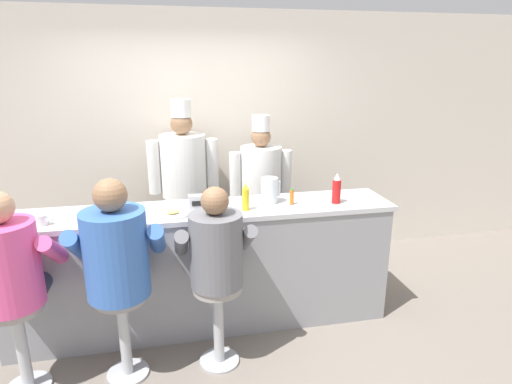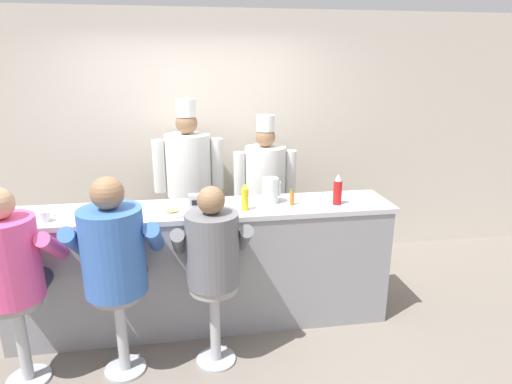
# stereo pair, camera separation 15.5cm
# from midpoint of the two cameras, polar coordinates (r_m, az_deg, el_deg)

# --- Properties ---
(ground_plane) EXTENTS (20.00, 20.00, 0.00)m
(ground_plane) POSITION_cam_midpoint_polar(r_m,az_deg,el_deg) (3.70, -5.24, -19.01)
(ground_plane) COLOR slate
(wall_back) EXTENTS (10.00, 0.06, 2.70)m
(wall_back) POSITION_cam_midpoint_polar(r_m,az_deg,el_deg) (4.70, -7.07, 6.69)
(wall_back) COLOR beige
(wall_back) RESTS_ON ground_plane
(diner_counter) EXTENTS (3.15, 0.56, 1.04)m
(diner_counter) POSITION_cam_midpoint_polar(r_m,az_deg,el_deg) (3.67, -5.77, -9.82)
(diner_counter) COLOR gray
(diner_counter) RESTS_ON ground_plane
(ketchup_bottle_red) EXTENTS (0.07, 0.07, 0.26)m
(ketchup_bottle_red) POSITION_cam_midpoint_polar(r_m,az_deg,el_deg) (3.58, 12.05, 0.22)
(ketchup_bottle_red) COLOR red
(ketchup_bottle_red) RESTS_ON diner_counter
(mustard_bottle_yellow) EXTENTS (0.06, 0.06, 0.22)m
(mustard_bottle_yellow) POSITION_cam_midpoint_polar(r_m,az_deg,el_deg) (3.36, -0.15, -0.76)
(mustard_bottle_yellow) COLOR yellow
(mustard_bottle_yellow) RESTS_ON diner_counter
(hot_sauce_bottle_orange) EXTENTS (0.03, 0.03, 0.13)m
(hot_sauce_bottle_orange) POSITION_cam_midpoint_polar(r_m,az_deg,el_deg) (3.52, 6.10, -0.74)
(hot_sauce_bottle_orange) COLOR orange
(hot_sauce_bottle_orange) RESTS_ON diner_counter
(water_pitcher_clear) EXTENTS (0.16, 0.14, 0.22)m
(water_pitcher_clear) POSITION_cam_midpoint_polar(r_m,az_deg,el_deg) (3.54, 3.16, 0.20)
(water_pitcher_clear) COLOR silver
(water_pitcher_clear) RESTS_ON diner_counter
(breakfast_plate) EXTENTS (0.23, 0.23, 0.05)m
(breakfast_plate) POSITION_cam_midpoint_polar(r_m,az_deg,el_deg) (3.34, -9.80, -2.74)
(breakfast_plate) COLOR white
(breakfast_plate) RESTS_ON diner_counter
(cereal_bowl) EXTENTS (0.14, 0.14, 0.06)m
(cereal_bowl) POSITION_cam_midpoint_polar(r_m,az_deg,el_deg) (3.27, -4.25, -2.67)
(cereal_bowl) COLOR white
(cereal_bowl) RESTS_ON diner_counter
(coffee_mug_white) EXTENTS (0.12, 0.08, 0.08)m
(coffee_mug_white) POSITION_cam_midpoint_polar(r_m,az_deg,el_deg) (3.46, -25.25, -3.00)
(coffee_mug_white) COLOR white
(coffee_mug_white) RESTS_ON diner_counter
(coffee_mug_blue) EXTENTS (0.13, 0.08, 0.09)m
(coffee_mug_blue) POSITION_cam_midpoint_polar(r_m,az_deg,el_deg) (3.31, -16.73, -2.87)
(coffee_mug_blue) COLOR #4C7AB2
(coffee_mug_blue) RESTS_ON diner_counter
(napkin_dispenser_chrome) EXTENTS (0.13, 0.08, 0.12)m
(napkin_dispenser_chrome) POSITION_cam_midpoint_polar(r_m,az_deg,el_deg) (3.44, -6.67, -1.25)
(napkin_dispenser_chrome) COLOR silver
(napkin_dispenser_chrome) RESTS_ON diner_counter
(diner_seated_pink) EXTENTS (0.61, 0.60, 1.42)m
(diner_seated_pink) POSITION_cam_midpoint_polar(r_m,az_deg,el_deg) (3.25, -28.71, -8.50)
(diner_seated_pink) COLOR #B2B5BA
(diner_seated_pink) RESTS_ON ground_plane
(diner_seated_blue) EXTENTS (0.64, 0.63, 1.47)m
(diner_seated_blue) POSITION_cam_midpoint_polar(r_m,az_deg,el_deg) (3.08, -16.94, -8.05)
(diner_seated_blue) COLOR #B2B5BA
(diner_seated_blue) RESTS_ON ground_plane
(diner_seated_grey) EXTENTS (0.57, 0.56, 1.37)m
(diner_seated_grey) POSITION_cam_midpoint_polar(r_m,az_deg,el_deg) (3.06, -4.36, -8.35)
(diner_seated_grey) COLOR #B2B5BA
(diner_seated_grey) RESTS_ON ground_plane
(cook_in_whites_near) EXTENTS (0.71, 0.46, 1.83)m
(cook_in_whites_near) POSITION_cam_midpoint_polar(r_m,az_deg,el_deg) (4.47, -7.93, 1.63)
(cook_in_whites_near) COLOR #232328
(cook_in_whites_near) RESTS_ON ground_plane
(cook_in_whites_far) EXTENTS (0.65, 0.42, 1.67)m
(cook_in_whites_far) POSITION_cam_midpoint_polar(r_m,az_deg,el_deg) (4.45, 2.23, 0.53)
(cook_in_whites_far) COLOR #232328
(cook_in_whites_far) RESTS_ON ground_plane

